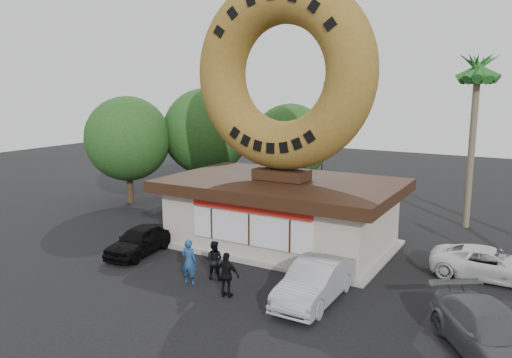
{
  "coord_description": "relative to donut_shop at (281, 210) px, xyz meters",
  "views": [
    {
      "loc": [
        10.85,
        -15.22,
        7.76
      ],
      "look_at": [
        -0.28,
        4.0,
        3.61
      ],
      "focal_mm": 35.0,
      "sensor_mm": 36.0,
      "label": 1
    }
  ],
  "objects": [
    {
      "name": "car_silver",
      "position": [
        4.1,
        -5.29,
        -1.02
      ],
      "size": [
        1.61,
        4.55,
        1.5
      ],
      "primitive_type": "imported",
      "rotation": [
        0.0,
        0.0,
        0.01
      ],
      "color": "#A2A1A6",
      "rests_on": "ground"
    },
    {
      "name": "car_white",
      "position": [
        9.41,
        0.28,
        -1.13
      ],
      "size": [
        4.64,
        2.25,
        1.27
      ],
      "primitive_type": "imported",
      "rotation": [
        0.0,
        0.0,
        1.6
      ],
      "color": "silver",
      "rests_on": "ground"
    },
    {
      "name": "giant_donut",
      "position": [
        0.0,
        0.02,
        6.57
      ],
      "size": [
        9.08,
        2.31,
        9.08
      ],
      "primitive_type": "torus",
      "rotation": [
        1.57,
        0.0,
        0.0
      ],
      "color": "olive",
      "rests_on": "donut_shop"
    },
    {
      "name": "tree_mid",
      "position": [
        -4.0,
        9.02,
        2.25
      ],
      "size": [
        5.2,
        5.2,
        6.63
      ],
      "color": "#473321",
      "rests_on": "ground"
    },
    {
      "name": "ground",
      "position": [
        0.0,
        -5.98,
        -1.77
      ],
      "size": [
        90.0,
        90.0,
        0.0
      ],
      "primitive_type": "plane",
      "color": "black",
      "rests_on": "ground"
    },
    {
      "name": "tree_west",
      "position": [
        -9.5,
        7.02,
        2.87
      ],
      "size": [
        6.0,
        6.0,
        7.65
      ],
      "color": "#473321",
      "rests_on": "ground"
    },
    {
      "name": "donut_shop",
      "position": [
        0.0,
        0.0,
        0.0
      ],
      "size": [
        11.2,
        7.2,
        3.8
      ],
      "color": "beige",
      "rests_on": "ground"
    },
    {
      "name": "person_center",
      "position": [
        -0.31,
        -5.36,
        -0.96
      ],
      "size": [
        0.93,
        0.81,
        1.62
      ],
      "primitive_type": "imported",
      "rotation": [
        0.0,
        0.0,
        3.44
      ],
      "color": "black",
      "rests_on": "ground"
    },
    {
      "name": "palm_near",
      "position": [
        7.5,
        8.02,
        6.65
      ],
      "size": [
        2.6,
        2.6,
        9.75
      ],
      "color": "#726651",
      "rests_on": "ground"
    },
    {
      "name": "street_lamp",
      "position": [
        -1.86,
        10.02,
        2.72
      ],
      "size": [
        2.11,
        0.2,
        8.0
      ],
      "color": "#59595E",
      "rests_on": "ground"
    },
    {
      "name": "car_grey",
      "position": [
        10.07,
        -6.29,
        -1.04
      ],
      "size": [
        4.52,
        5.31,
        1.46
      ],
      "primitive_type": "imported",
      "rotation": [
        0.0,
        0.0,
        0.6
      ],
      "color": "#4D4F51",
      "rests_on": "ground"
    },
    {
      "name": "car_black",
      "position": [
        -5.08,
        -4.59,
        -1.1
      ],
      "size": [
        2.05,
        4.09,
        1.34
      ],
      "primitive_type": "imported",
      "rotation": [
        0.0,
        0.0,
        0.12
      ],
      "color": "black",
      "rests_on": "ground"
    },
    {
      "name": "person_left",
      "position": [
        -0.88,
        -6.26,
        -0.85
      ],
      "size": [
        0.71,
        0.5,
        1.83
      ],
      "primitive_type": "imported",
      "rotation": [
        0.0,
        0.0,
        3.24
      ],
      "color": "navy",
      "rests_on": "ground"
    },
    {
      "name": "tree_far",
      "position": [
        -13.0,
        3.02,
        2.56
      ],
      "size": [
        5.6,
        5.6,
        7.14
      ],
      "color": "#473321",
      "rests_on": "ground"
    },
    {
      "name": "person_right",
      "position": [
        1.13,
        -6.59,
        -0.9
      ],
      "size": [
        1.05,
        0.52,
        1.72
      ],
      "primitive_type": "imported",
      "rotation": [
        0.0,
        0.0,
        3.24
      ],
      "color": "black",
      "rests_on": "ground"
    }
  ]
}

